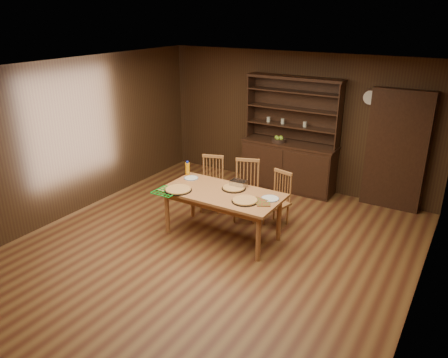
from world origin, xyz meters
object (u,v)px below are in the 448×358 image
Objects in this scene: chair_center at (246,188)px; chair_left at (212,181)px; dining_table at (222,197)px; china_hutch at (289,159)px; chair_right at (279,197)px; juice_bottle at (188,169)px.

chair_left is at bearing 158.82° from chair_center.
chair_center is (-0.00, 0.78, -0.12)m from dining_table.
chair_center is at bearing -19.87° from chair_left.
china_hutch reaches higher than dining_table.
chair_right is at bearing -13.56° from chair_center.
juice_bottle is at bearing -115.00° from china_hutch.
juice_bottle reaches higher than chair_left.
dining_table is 1.77× the size of chair_center.
chair_left is at bearing -115.94° from china_hutch.
chair_right is at bearing -72.34° from china_hutch.
juice_bottle reaches higher than dining_table.
chair_center is at bearing 27.73° from juice_bottle.
chair_right is (0.48, -1.51, -0.12)m from china_hutch.
china_hutch reaches higher than chair_left.
chair_center is (-0.08, -1.58, -0.05)m from china_hutch.
chair_left is at bearing 131.16° from dining_table.
chair_right is 3.80× the size of juice_bottle.
chair_left is (-0.69, 0.79, -0.15)m from dining_table.
china_hutch is 1.58m from chair_center.
china_hutch is at bearing 44.60° from chair_left.
juice_bottle is at bearing -131.13° from chair_left.
juice_bottle is at bearing -146.37° from chair_right.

